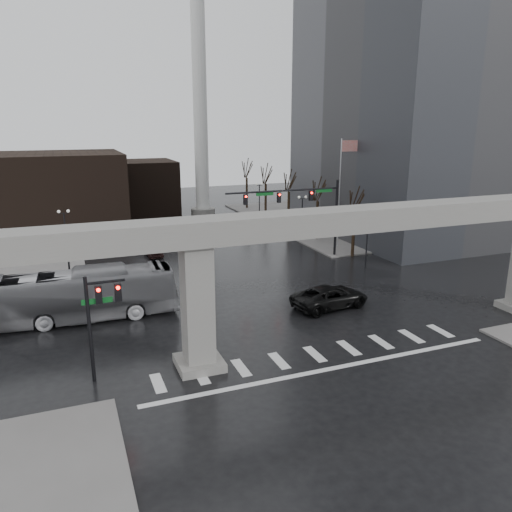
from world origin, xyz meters
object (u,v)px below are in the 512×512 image
at_px(signal_mast_arm, 303,203).
at_px(pickup_truck, 330,297).
at_px(far_car, 153,250).
at_px(city_bus, 82,295).

height_order(signal_mast_arm, pickup_truck, signal_mast_arm).
bearing_deg(pickup_truck, signal_mast_arm, -25.53).
distance_m(pickup_truck, far_car, 22.44).
height_order(signal_mast_arm, far_car, signal_mast_arm).
xyz_separation_m(city_bus, far_car, (7.78, 15.80, -1.19)).
bearing_deg(city_bus, pickup_truck, -101.60).
height_order(signal_mast_arm, city_bus, signal_mast_arm).
distance_m(signal_mast_arm, pickup_truck, 14.65).
relative_size(signal_mast_arm, pickup_truck, 1.98).
xyz_separation_m(pickup_truck, city_bus, (-17.62, 4.37, 1.00)).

